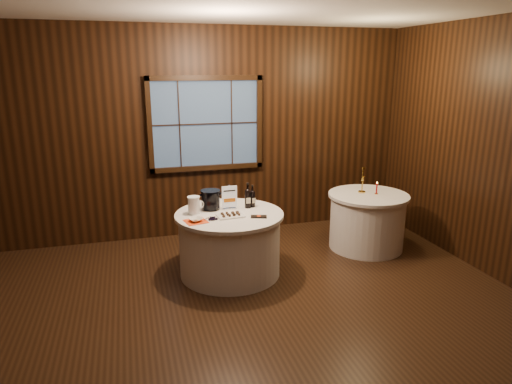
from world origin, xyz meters
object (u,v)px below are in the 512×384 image
object	(u,v)px
brass_candlestick	(362,183)
side_table	(367,221)
port_bottle_right	(252,197)
red_candle	(377,189)
chocolate_plate	(231,215)
grape_bunch	(213,218)
ice_bucket	(211,199)
cracker_bowl	(196,220)
glass_pitcher	(194,205)
sign_stand	(229,201)
port_bottle_left	(248,197)
main_table	(230,243)
chocolate_box	(259,217)

from	to	relation	value
brass_candlestick	side_table	bearing A→B (deg)	-62.87
port_bottle_right	red_candle	bearing A→B (deg)	-15.63
port_bottle_right	chocolate_plate	size ratio (longest dim) A/B	0.87
port_bottle_right	grape_bunch	xyz separation A→B (m)	(-0.56, -0.36, -0.10)
chocolate_plate	brass_candlestick	size ratio (longest dim) A/B	0.89
ice_bucket	cracker_bowl	bearing A→B (deg)	-121.76
glass_pitcher	cracker_bowl	bearing A→B (deg)	-93.32
sign_stand	port_bottle_right	size ratio (longest dim) A/B	1.08
cracker_bowl	port_bottle_left	bearing A→B (deg)	26.34
side_table	glass_pitcher	size ratio (longest dim) A/B	5.16
main_table	glass_pitcher	bearing A→B (deg)	167.13
main_table	ice_bucket	world-z (taller)	ice_bucket
port_bottle_left	main_table	bearing A→B (deg)	-148.17
chocolate_box	grape_bunch	bearing A→B (deg)	-168.55
main_table	sign_stand	bearing A→B (deg)	76.29
side_table	sign_stand	size ratio (longest dim) A/B	3.61
side_table	glass_pitcher	world-z (taller)	glass_pitcher
grape_bunch	brass_candlestick	bearing A→B (deg)	15.07
sign_stand	side_table	bearing A→B (deg)	3.26
ice_bucket	main_table	bearing A→B (deg)	-47.71
sign_stand	port_bottle_left	bearing A→B (deg)	-3.38
glass_pitcher	chocolate_box	bearing A→B (deg)	-23.70
main_table	chocolate_plate	distance (m)	0.42
side_table	chocolate_box	bearing A→B (deg)	-162.50
chocolate_plate	grape_bunch	size ratio (longest dim) A/B	1.88
port_bottle_right	ice_bucket	bearing A→B (deg)	157.86
port_bottle_right	cracker_bowl	world-z (taller)	port_bottle_right
port_bottle_left	ice_bucket	world-z (taller)	port_bottle_left
grape_bunch	brass_candlestick	world-z (taller)	brass_candlestick
side_table	chocolate_plate	distance (m)	2.10
port_bottle_right	red_candle	distance (m)	1.77
chocolate_plate	cracker_bowl	world-z (taller)	chocolate_plate
main_table	glass_pitcher	xyz separation A→B (m)	(-0.40, 0.09, 0.49)
red_candle	brass_candlestick	bearing A→B (deg)	137.57
glass_pitcher	brass_candlestick	xyz separation A→B (m)	(2.35, 0.31, 0.02)
main_table	red_candle	distance (m)	2.16
port_bottle_right	port_bottle_left	bearing A→B (deg)	178.14
side_table	ice_bucket	xyz separation A→B (m)	(-2.18, -0.10, 0.51)
cracker_bowl	red_candle	xyz separation A→B (m)	(2.52, 0.46, 0.05)
port_bottle_left	chocolate_box	size ratio (longest dim) A/B	1.72
ice_bucket	brass_candlestick	distance (m)	2.14
glass_pitcher	ice_bucket	bearing A→B (deg)	28.41
ice_bucket	chocolate_box	size ratio (longest dim) A/B	1.32
chocolate_plate	red_candle	bearing A→B (deg)	10.57
chocolate_box	glass_pitcher	distance (m)	0.77
main_table	glass_pitcher	distance (m)	0.64
grape_bunch	glass_pitcher	size ratio (longest dim) A/B	0.81
sign_stand	red_candle	world-z (taller)	sign_stand
chocolate_plate	side_table	bearing A→B (deg)	11.98
main_table	chocolate_box	distance (m)	0.54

